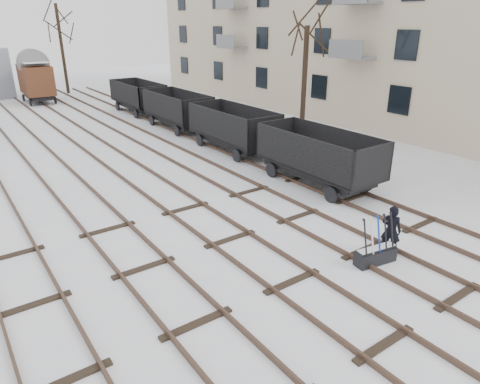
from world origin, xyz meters
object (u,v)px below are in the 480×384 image
object	(u,v)px
ground_frame	(376,254)
box_van_wagon	(36,79)
worker	(391,231)
freight_wagon_a	(318,164)

from	to	relation	value
ground_frame	box_van_wagon	xyz separation A→B (m)	(-1.96, 34.28, 1.74)
ground_frame	worker	world-z (taller)	worker
ground_frame	box_van_wagon	size ratio (longest dim) A/B	0.32
ground_frame	freight_wagon_a	world-z (taller)	freight_wagon_a
ground_frame	worker	distance (m)	0.92
ground_frame	box_van_wagon	world-z (taller)	box_van_wagon
worker	freight_wagon_a	distance (m)	6.21
worker	freight_wagon_a	bearing A→B (deg)	-49.65
ground_frame	worker	xyz separation A→B (m)	(0.75, 0.10, 0.52)
worker	box_van_wagon	distance (m)	34.31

